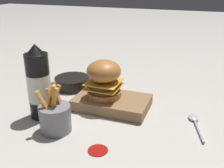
{
  "coord_description": "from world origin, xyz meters",
  "views": [
    {
      "loc": [
        -0.28,
        0.77,
        0.42
      ],
      "look_at": [
        0.01,
        0.01,
        0.09
      ],
      "focal_mm": 42.0,
      "sensor_mm": 36.0,
      "label": 1
    }
  ],
  "objects": [
    {
      "name": "fries_basket",
      "position": [
        0.11,
        0.2,
        0.04
      ],
      "size": [
        0.09,
        0.09,
        0.15
      ],
      "color": "slate",
      "rests_on": "ground_plane"
    },
    {
      "name": "burger",
      "position": [
        0.04,
        0.01,
        0.1
      ],
      "size": [
        0.12,
        0.12,
        0.13
      ],
      "color": "#AD6B33",
      "rests_on": "serving_board"
    },
    {
      "name": "ketchup_bottle",
      "position": [
        0.2,
        0.14,
        0.11
      ],
      "size": [
        0.07,
        0.07,
        0.24
      ],
      "color": "black",
      "rests_on": "ground_plane"
    },
    {
      "name": "spoon",
      "position": [
        -0.27,
        0.01,
        0.01
      ],
      "size": [
        0.06,
        0.16,
        0.01
      ],
      "rotation": [
        0.0,
        0.0,
        4.99
      ],
      "color": "#B2B2B7",
      "rests_on": "ground_plane"
    },
    {
      "name": "ground_plane",
      "position": [
        0.0,
        0.0,
        0.0
      ],
      "size": [
        6.0,
        6.0,
        0.0
      ],
      "primitive_type": "plane",
      "color": "#B7B2A8"
    },
    {
      "name": "serving_board",
      "position": [
        0.01,
        0.01,
        0.02
      ],
      "size": [
        0.25,
        0.15,
        0.04
      ],
      "color": "olive",
      "rests_on": "ground_plane"
    },
    {
      "name": "side_bowl",
      "position": [
        0.22,
        -0.1,
        0.02
      ],
      "size": [
        0.14,
        0.14,
        0.04
      ],
      "color": "black",
      "rests_on": "ground_plane"
    },
    {
      "name": "ketchup_puddle",
      "position": [
        -0.04,
        0.25,
        0.0
      ],
      "size": [
        0.05,
        0.05,
        0.0
      ],
      "color": "#9E140F",
      "rests_on": "ground_plane"
    }
  ]
}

